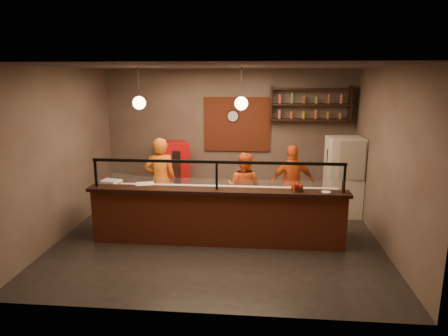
# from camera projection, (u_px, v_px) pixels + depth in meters

# --- Properties ---
(floor) EXTENTS (6.00, 6.00, 0.00)m
(floor) POSITION_uv_depth(u_px,v_px,m) (219.00, 238.00, 7.66)
(floor) COLOR black
(floor) RESTS_ON ground
(ceiling) EXTENTS (6.00, 6.00, 0.00)m
(ceiling) POSITION_uv_depth(u_px,v_px,m) (218.00, 66.00, 6.94)
(ceiling) COLOR #3C312E
(ceiling) RESTS_ON wall_back
(wall_back) EXTENTS (6.00, 0.00, 6.00)m
(wall_back) POSITION_uv_depth(u_px,v_px,m) (229.00, 136.00, 9.73)
(wall_back) COLOR #6A5C4E
(wall_back) RESTS_ON floor
(wall_left) EXTENTS (0.00, 5.00, 5.00)m
(wall_left) POSITION_uv_depth(u_px,v_px,m) (61.00, 154.00, 7.56)
(wall_left) COLOR #6A5C4E
(wall_left) RESTS_ON floor
(wall_right) EXTENTS (0.00, 5.00, 5.00)m
(wall_right) POSITION_uv_depth(u_px,v_px,m) (387.00, 159.00, 7.04)
(wall_right) COLOR #6A5C4E
(wall_right) RESTS_ON floor
(wall_front) EXTENTS (6.00, 0.00, 6.00)m
(wall_front) POSITION_uv_depth(u_px,v_px,m) (197.00, 196.00, 4.88)
(wall_front) COLOR #6A5C4E
(wall_front) RESTS_ON floor
(brick_patch) EXTENTS (1.60, 0.04, 1.30)m
(brick_patch) POSITION_uv_depth(u_px,v_px,m) (237.00, 124.00, 9.62)
(brick_patch) COLOR brown
(brick_patch) RESTS_ON wall_back
(service_counter) EXTENTS (4.60, 0.25, 1.00)m
(service_counter) POSITION_uv_depth(u_px,v_px,m) (217.00, 219.00, 7.26)
(service_counter) COLOR brown
(service_counter) RESTS_ON floor
(counter_ledge) EXTENTS (4.70, 0.37, 0.06)m
(counter_ledge) POSITION_uv_depth(u_px,v_px,m) (217.00, 191.00, 7.14)
(counter_ledge) COLOR black
(counter_ledge) RESTS_ON service_counter
(worktop_cabinet) EXTENTS (4.60, 0.75, 0.85)m
(worktop_cabinet) POSITION_uv_depth(u_px,v_px,m) (220.00, 214.00, 7.76)
(worktop_cabinet) COLOR gray
(worktop_cabinet) RESTS_ON floor
(worktop) EXTENTS (4.60, 0.75, 0.05)m
(worktop) POSITION_uv_depth(u_px,v_px,m) (220.00, 191.00, 7.66)
(worktop) COLOR silver
(worktop) RESTS_ON worktop_cabinet
(sneeze_guard) EXTENTS (4.50, 0.05, 0.52)m
(sneeze_guard) POSITION_uv_depth(u_px,v_px,m) (217.00, 172.00, 7.06)
(sneeze_guard) COLOR white
(sneeze_guard) RESTS_ON counter_ledge
(wall_shelving) EXTENTS (1.84, 0.28, 0.85)m
(wall_shelving) POSITION_uv_depth(u_px,v_px,m) (310.00, 104.00, 9.21)
(wall_shelving) COLOR black
(wall_shelving) RESTS_ON wall_back
(wall_clock) EXTENTS (0.30, 0.04, 0.30)m
(wall_clock) POSITION_uv_depth(u_px,v_px,m) (233.00, 116.00, 9.57)
(wall_clock) COLOR black
(wall_clock) RESTS_ON wall_back
(pendant_left) EXTENTS (0.24, 0.24, 0.77)m
(pendant_left) POSITION_uv_depth(u_px,v_px,m) (139.00, 103.00, 7.41)
(pendant_left) COLOR black
(pendant_left) RESTS_ON ceiling
(pendant_right) EXTENTS (0.24, 0.24, 0.77)m
(pendant_right) POSITION_uv_depth(u_px,v_px,m) (241.00, 103.00, 7.25)
(pendant_right) COLOR black
(pendant_right) RESTS_ON ceiling
(cook_left) EXTENTS (0.75, 0.60, 1.79)m
(cook_left) POSITION_uv_depth(u_px,v_px,m) (160.00, 179.00, 8.46)
(cook_left) COLOR #CC6513
(cook_left) RESTS_ON floor
(cook_mid) EXTENTS (0.86, 0.76, 1.50)m
(cook_mid) POSITION_uv_depth(u_px,v_px,m) (244.00, 188.00, 8.39)
(cook_mid) COLOR #D94A14
(cook_mid) RESTS_ON floor
(cook_right) EXTENTS (1.02, 0.59, 1.63)m
(cook_right) POSITION_uv_depth(u_px,v_px,m) (292.00, 183.00, 8.51)
(cook_right) COLOR #D34E13
(cook_right) RESTS_ON floor
(fridge) EXTENTS (0.78, 0.73, 1.75)m
(fridge) POSITION_uv_depth(u_px,v_px,m) (343.00, 177.00, 8.77)
(fridge) COLOR beige
(fridge) RESTS_ON floor
(red_cooler) EXTENTS (0.83, 0.81, 1.50)m
(red_cooler) POSITION_uv_depth(u_px,v_px,m) (174.00, 172.00, 9.69)
(red_cooler) COLOR #AF0B0C
(red_cooler) RESTS_ON floor
(pizza_dough) EXTENTS (0.49, 0.49, 0.01)m
(pizza_dough) POSITION_uv_depth(u_px,v_px,m) (228.00, 191.00, 7.60)
(pizza_dough) COLOR beige
(pizza_dough) RESTS_ON worktop
(prep_tub_a) EXTENTS (0.37, 0.32, 0.16)m
(prep_tub_a) POSITION_uv_depth(u_px,v_px,m) (110.00, 184.00, 7.79)
(prep_tub_a) COLOR white
(prep_tub_a) RESTS_ON worktop
(prep_tub_b) EXTENTS (0.32, 0.28, 0.14)m
(prep_tub_b) POSITION_uv_depth(u_px,v_px,m) (115.00, 184.00, 7.82)
(prep_tub_b) COLOR silver
(prep_tub_b) RESTS_ON worktop
(prep_tub_c) EXTENTS (0.40, 0.35, 0.17)m
(prep_tub_c) POSITION_uv_depth(u_px,v_px,m) (145.00, 188.00, 7.52)
(prep_tub_c) COLOR white
(prep_tub_c) RESTS_ON worktop
(rolling_pin) EXTENTS (0.33, 0.09, 0.06)m
(rolling_pin) POSITION_uv_depth(u_px,v_px,m) (178.00, 189.00, 7.65)
(rolling_pin) COLOR gold
(rolling_pin) RESTS_ON worktop
(condiment_caddy) EXTENTS (0.21, 0.19, 0.10)m
(condiment_caddy) POSITION_uv_depth(u_px,v_px,m) (297.00, 189.00, 7.00)
(condiment_caddy) COLOR black
(condiment_caddy) RESTS_ON counter_ledge
(pepper_mill) EXTENTS (0.06, 0.06, 0.23)m
(pepper_mill) POSITION_uv_depth(u_px,v_px,m) (343.00, 187.00, 6.88)
(pepper_mill) COLOR black
(pepper_mill) RESTS_ON counter_ledge
(small_plate) EXTENTS (0.20, 0.20, 0.01)m
(small_plate) POSITION_uv_depth(u_px,v_px,m) (326.00, 192.00, 6.95)
(small_plate) COLOR silver
(small_plate) RESTS_ON counter_ledge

